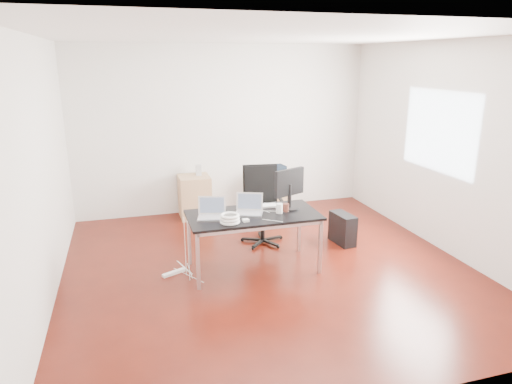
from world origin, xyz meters
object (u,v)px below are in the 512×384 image
object	(u,v)px
desk	(253,218)
pc_tower	(343,229)
filing_cabinet_left	(195,196)
office_chair	(262,201)
filing_cabinet_right	(272,190)

from	to	relation	value
desk	pc_tower	world-z (taller)	desk
desk	filing_cabinet_left	distance (m)	2.26
pc_tower	office_chair	bearing A→B (deg)	152.09
desk	office_chair	distance (m)	0.95
filing_cabinet_left	filing_cabinet_right	distance (m)	1.36
office_chair	filing_cabinet_left	size ratio (longest dim) A/B	1.54
office_chair	filing_cabinet_right	size ratio (longest dim) A/B	1.54
filing_cabinet_right	pc_tower	world-z (taller)	filing_cabinet_right
desk	pc_tower	distance (m)	1.59
filing_cabinet_right	pc_tower	bearing A→B (deg)	-74.48
filing_cabinet_left	filing_cabinet_right	world-z (taller)	same
filing_cabinet_left	pc_tower	world-z (taller)	filing_cabinet_left
office_chair	filing_cabinet_left	xyz separation A→B (m)	(-0.77, 1.33, -0.26)
desk	pc_tower	bearing A→B (deg)	17.15
desk	filing_cabinet_right	world-z (taller)	desk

